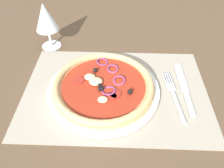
{
  "coord_description": "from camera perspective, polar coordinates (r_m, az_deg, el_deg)",
  "views": [
    {
      "loc": [
        0.57,
        -41.76,
        43.66
      ],
      "look_at": [
        -0.96,
        0.0,
        2.55
      ],
      "focal_mm": 35.88,
      "sensor_mm": 36.0,
      "label": 1
    }
  ],
  "objects": [
    {
      "name": "plate",
      "position": [
        0.59,
        -2.17,
        -1.46
      ],
      "size": [
        29.48,
        29.48,
        1.15
      ],
      "primitive_type": "cylinder",
      "color": "white",
      "rests_on": "placemat"
    },
    {
      "name": "fork",
      "position": [
        0.61,
        15.28,
        -2.27
      ],
      "size": [
        3.6,
        18.05,
        0.44
      ],
      "rotation": [
        0.0,
        0.0,
        1.69
      ],
      "color": "silver",
      "rests_on": "placemat"
    },
    {
      "name": "pizza",
      "position": [
        0.58,
        -2.22,
        -0.32
      ],
      "size": [
        26.67,
        26.67,
        2.6
      ],
      "color": "tan",
      "rests_on": "plate"
    },
    {
      "name": "wine_glass",
      "position": [
        0.74,
        -16.57,
        15.73
      ],
      "size": [
        7.2,
        7.2,
        14.9
      ],
      "color": "silver",
      "rests_on": "ground_plane"
    },
    {
      "name": "knife",
      "position": [
        0.64,
        17.85,
        -0.65
      ],
      "size": [
        2.29,
        20.04,
        0.62
      ],
      "rotation": [
        0.0,
        0.0,
        1.6
      ],
      "color": "silver",
      "rests_on": "placemat"
    },
    {
      "name": "ground_plane",
      "position": [
        0.61,
        0.89,
        -2.52
      ],
      "size": [
        190.0,
        140.0,
        2.4
      ],
      "primitive_type": "cube",
      "color": "brown"
    },
    {
      "name": "placemat",
      "position": [
        0.6,
        0.91,
        -1.61
      ],
      "size": [
        48.92,
        33.93,
        0.4
      ],
      "primitive_type": "cube",
      "color": "#A39984",
      "rests_on": "ground_plane"
    }
  ]
}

